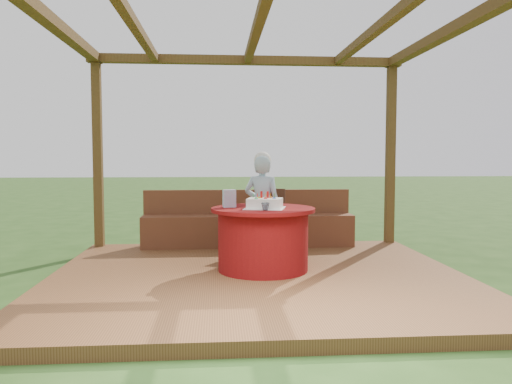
# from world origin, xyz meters

# --- Properties ---
(ground) EXTENTS (60.00, 60.00, 0.00)m
(ground) POSITION_xyz_m (0.00, 0.00, 0.00)
(ground) COLOR #264818
(ground) RESTS_ON ground
(deck) EXTENTS (4.50, 4.00, 0.12)m
(deck) POSITION_xyz_m (0.00, 0.00, 0.06)
(deck) COLOR brown
(deck) RESTS_ON ground
(pergola) EXTENTS (4.50, 4.00, 2.72)m
(pergola) POSITION_xyz_m (0.00, 0.00, 2.41)
(pergola) COLOR brown
(pergola) RESTS_ON deck
(bench) EXTENTS (3.00, 0.42, 0.80)m
(bench) POSITION_xyz_m (0.00, 1.72, 0.38)
(bench) COLOR brown
(bench) RESTS_ON deck
(table) EXTENTS (1.16, 1.16, 0.71)m
(table) POSITION_xyz_m (0.07, 0.18, 0.48)
(table) COLOR maroon
(table) RESTS_ON deck
(chair) EXTENTS (0.51, 0.51, 0.85)m
(chair) POSITION_xyz_m (0.24, 1.22, 0.58)
(chair) COLOR #391E12
(chair) RESTS_ON deck
(elderly_woman) EXTENTS (0.56, 0.48, 1.34)m
(elderly_woman) POSITION_xyz_m (0.13, 0.83, 0.80)
(elderly_woman) COLOR #8CB8D1
(elderly_woman) RESTS_ON deck
(birthday_cake) EXTENTS (0.51, 0.51, 0.19)m
(birthday_cake) POSITION_xyz_m (0.09, 0.11, 0.88)
(birthday_cake) COLOR white
(birthday_cake) RESTS_ON table
(gift_bag) EXTENTS (0.15, 0.11, 0.20)m
(gift_bag) POSITION_xyz_m (-0.30, 0.26, 0.93)
(gift_bag) COLOR #DB8EBE
(gift_bag) RESTS_ON table
(drinking_glass) EXTENTS (0.11, 0.11, 0.08)m
(drinking_glass) POSITION_xyz_m (0.07, -0.11, 0.87)
(drinking_glass) COLOR white
(drinking_glass) RESTS_ON table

